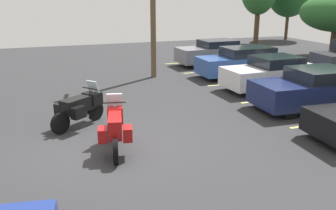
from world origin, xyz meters
TOP-DOWN VIEW (x-y plane):
  - ground at (0.00, 0.00)m, footprint 44.00×44.00m
  - motorcycle_touring at (0.23, 0.15)m, footprint 2.17×0.98m
  - motorcycle_third at (-2.02, -0.51)m, footprint 1.47×1.81m
  - parking_stripes at (-1.01, 8.18)m, footprint 20.96×4.95m
  - car_grey at (-10.19, 8.32)m, footprint 1.92×4.27m
  - car_blue at (-6.76, 8.43)m, footprint 1.81×4.90m
  - car_white at (-3.94, 8.09)m, footprint 1.90×4.40m
  - car_navy at (-1.06, 7.88)m, footprint 2.12×4.56m

SIDE VIEW (x-z plane):
  - ground at x=0.00m, z-range -0.10..0.00m
  - parking_stripes at x=-1.01m, z-range 0.00..0.01m
  - motorcycle_third at x=-2.02m, z-range -0.03..1.35m
  - motorcycle_touring at x=0.23m, z-range -0.05..1.39m
  - car_white at x=-3.94m, z-range -0.02..1.46m
  - car_navy at x=-1.06m, z-range -0.02..1.47m
  - car_blue at x=-6.76m, z-range -0.01..1.49m
  - car_grey at x=-10.19m, z-range 0.00..1.48m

